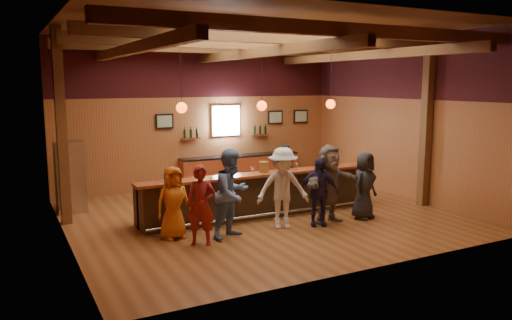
% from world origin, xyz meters
% --- Properties ---
extents(room, '(9.04, 9.00, 4.52)m').
position_xyz_m(room, '(0.00, 0.06, 3.21)').
color(room, brown).
rests_on(room, ground).
extents(bar_counter, '(6.30, 1.07, 1.11)m').
position_xyz_m(bar_counter, '(0.02, 0.15, 0.52)').
color(bar_counter, black).
rests_on(bar_counter, ground).
extents(back_bar_cabinet, '(4.00, 0.52, 0.95)m').
position_xyz_m(back_bar_cabinet, '(1.20, 3.72, 0.48)').
color(back_bar_cabinet, maroon).
rests_on(back_bar_cabinet, ground).
extents(window, '(0.95, 0.09, 0.95)m').
position_xyz_m(window, '(0.80, 3.95, 2.05)').
color(window, silver).
rests_on(window, room).
extents(framed_pictures, '(5.35, 0.05, 0.45)m').
position_xyz_m(framed_pictures, '(1.67, 3.94, 2.10)').
color(framed_pictures, black).
rests_on(framed_pictures, room).
extents(wine_shelves, '(3.00, 0.18, 0.30)m').
position_xyz_m(wine_shelves, '(0.80, 3.88, 1.62)').
color(wine_shelves, maroon).
rests_on(wine_shelves, room).
extents(pendant_lights, '(4.24, 0.24, 1.37)m').
position_xyz_m(pendant_lights, '(0.00, 0.00, 2.71)').
color(pendant_lights, black).
rests_on(pendant_lights, room).
extents(stainless_fridge, '(0.70, 0.70, 1.80)m').
position_xyz_m(stainless_fridge, '(-4.10, 2.60, 0.90)').
color(stainless_fridge, silver).
rests_on(stainless_fridge, ground).
extents(customer_orange, '(0.79, 0.56, 1.54)m').
position_xyz_m(customer_orange, '(-2.48, -0.73, 0.77)').
color(customer_orange, '#C75C12').
rests_on(customer_orange, ground).
extents(customer_redvest, '(0.71, 0.63, 1.63)m').
position_xyz_m(customer_redvest, '(-2.11, -1.39, 0.81)').
color(customer_redvest, maroon).
rests_on(customer_redvest, ground).
extents(customer_denim, '(1.13, 1.03, 1.89)m').
position_xyz_m(customer_denim, '(-1.35, -1.22, 0.94)').
color(customer_denim, '#577EAF').
rests_on(customer_denim, ground).
extents(customer_white, '(1.33, 0.99, 1.83)m').
position_xyz_m(customer_white, '(-0.06, -1.12, 0.91)').
color(customer_white, silver).
rests_on(customer_white, ground).
extents(customer_navy, '(0.99, 0.79, 1.58)m').
position_xyz_m(customer_navy, '(0.76, -1.32, 0.79)').
color(customer_navy, '#211A35').
rests_on(customer_navy, ground).
extents(customer_brown, '(1.79, 0.91, 1.85)m').
position_xyz_m(customer_brown, '(1.11, -1.26, 0.92)').
color(customer_brown, '#665C51').
rests_on(customer_brown, ground).
extents(customer_dark, '(0.92, 0.75, 1.62)m').
position_xyz_m(customer_dark, '(2.08, -1.33, 0.81)').
color(customer_dark, black).
rests_on(customer_dark, ground).
extents(bartender, '(0.64, 0.49, 1.58)m').
position_xyz_m(bartender, '(1.32, 1.15, 0.79)').
color(bartender, black).
rests_on(bartender, ground).
extents(ice_bucket, '(0.24, 0.24, 0.26)m').
position_xyz_m(ice_bucket, '(-0.01, -0.12, 1.24)').
color(ice_bucket, brown).
rests_on(ice_bucket, bar_counter).
extents(bottle_a, '(0.07, 0.07, 0.31)m').
position_xyz_m(bottle_a, '(0.66, -0.04, 1.23)').
color(bottle_a, black).
rests_on(bottle_a, bar_counter).
extents(bottle_b, '(0.07, 0.07, 0.33)m').
position_xyz_m(bottle_b, '(0.76, -0.02, 1.24)').
color(bottle_b, black).
rests_on(bottle_b, bar_counter).
extents(glass_a, '(0.08, 0.08, 0.17)m').
position_xyz_m(glass_a, '(-2.49, -0.12, 1.23)').
color(glass_a, silver).
rests_on(glass_a, bar_counter).
extents(glass_b, '(0.08, 0.08, 0.18)m').
position_xyz_m(glass_b, '(-1.81, -0.23, 1.24)').
color(glass_b, silver).
rests_on(glass_b, bar_counter).
extents(glass_c, '(0.08, 0.08, 0.17)m').
position_xyz_m(glass_c, '(-1.72, -0.13, 1.23)').
color(glass_c, silver).
rests_on(glass_c, bar_counter).
extents(glass_d, '(0.07, 0.07, 0.16)m').
position_xyz_m(glass_d, '(-1.20, -0.30, 1.22)').
color(glass_d, silver).
rests_on(glass_d, bar_counter).
extents(glass_e, '(0.08, 0.08, 0.17)m').
position_xyz_m(glass_e, '(-0.35, -0.17, 1.23)').
color(glass_e, silver).
rests_on(glass_e, bar_counter).
extents(glass_f, '(0.08, 0.08, 0.18)m').
position_xyz_m(glass_f, '(0.88, -0.19, 1.24)').
color(glass_f, silver).
rests_on(glass_f, bar_counter).
extents(glass_g, '(0.07, 0.07, 0.16)m').
position_xyz_m(glass_g, '(1.61, -0.20, 1.22)').
color(glass_g, silver).
rests_on(glass_g, bar_counter).
extents(glass_h, '(0.08, 0.08, 0.17)m').
position_xyz_m(glass_h, '(2.06, -0.21, 1.23)').
color(glass_h, silver).
rests_on(glass_h, bar_counter).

